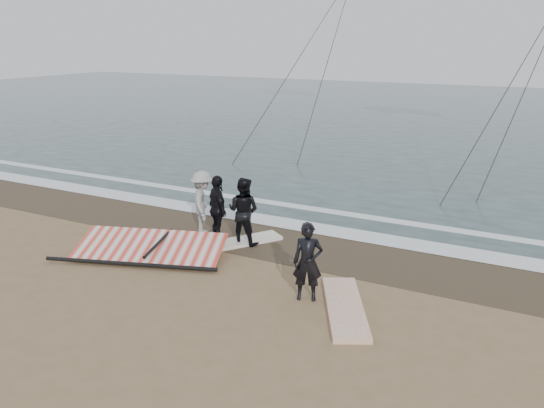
# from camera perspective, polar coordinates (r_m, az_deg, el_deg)

# --- Properties ---
(ground) EXTENTS (120.00, 120.00, 0.00)m
(ground) POSITION_cam_1_polar(r_m,az_deg,el_deg) (11.46, -9.16, -11.40)
(ground) COLOR #8C704C
(ground) RESTS_ON ground
(sea) EXTENTS (120.00, 54.00, 0.02)m
(sea) POSITION_cam_1_polar(r_m,az_deg,el_deg) (41.83, 18.47, 9.09)
(sea) COLOR #233838
(sea) RESTS_ON ground
(wet_sand) EXTENTS (120.00, 2.80, 0.01)m
(wet_sand) POSITION_cam_1_polar(r_m,az_deg,el_deg) (14.96, 0.92, -4.03)
(wet_sand) COLOR #4C3D2B
(wet_sand) RESTS_ON ground
(foam_near) EXTENTS (120.00, 0.90, 0.01)m
(foam_near) POSITION_cam_1_polar(r_m,az_deg,el_deg) (16.14, 3.10, -2.32)
(foam_near) COLOR white
(foam_near) RESTS_ON sea
(foam_far) EXTENTS (120.00, 0.45, 0.01)m
(foam_far) POSITION_cam_1_polar(r_m,az_deg,el_deg) (17.63, 5.33, -0.64)
(foam_far) COLOR white
(foam_far) RESTS_ON sea
(man_main) EXTENTS (0.75, 0.62, 1.76)m
(man_main) POSITION_cam_1_polar(r_m,az_deg,el_deg) (11.49, 3.86, -6.24)
(man_main) COLOR black
(man_main) RESTS_ON ground
(board_white) EXTENTS (1.84, 2.73, 0.11)m
(board_white) POSITION_cam_1_polar(r_m,az_deg,el_deg) (11.49, 7.85, -10.95)
(board_white) COLOR white
(board_white) RESTS_ON ground
(board_cream) EXTENTS (1.93, 2.35, 0.10)m
(board_cream) POSITION_cam_1_polar(r_m,az_deg,el_deg) (14.81, -3.55, -4.11)
(board_cream) COLOR white
(board_cream) RESTS_ON ground
(trio_cluster) EXTENTS (2.50, 1.53, 1.91)m
(trio_cluster) POSITION_cam_1_polar(r_m,az_deg,el_deg) (14.92, -5.67, -0.33)
(trio_cluster) COLOR black
(trio_cluster) RESTS_ON ground
(sail_rig) EXTENTS (4.30, 2.81, 0.50)m
(sail_rig) POSITION_cam_1_polar(r_m,az_deg,el_deg) (14.37, -12.84, -4.61)
(sail_rig) COLOR black
(sail_rig) RESTS_ON ground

